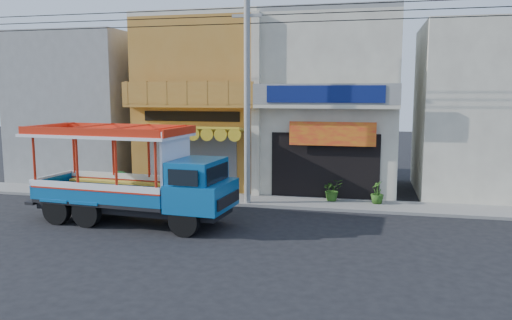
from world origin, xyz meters
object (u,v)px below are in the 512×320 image
(utility_pole, at_px, (251,82))
(potted_plant_c, at_px, (377,192))
(potted_plant_a, at_px, (332,190))
(green_sign, at_px, (121,184))
(songthaew_truck, at_px, (145,178))

(utility_pole, distance_m, potted_plant_c, 6.80)
(utility_pole, xyz_separation_m, potted_plant_a, (3.23, 1.13, -4.44))
(potted_plant_a, distance_m, potted_plant_c, 1.83)
(green_sign, height_order, potted_plant_c, green_sign)
(green_sign, distance_m, potted_plant_c, 11.27)
(songthaew_truck, bearing_deg, potted_plant_a, 37.88)
(utility_pole, distance_m, songthaew_truck, 5.78)
(utility_pole, bearing_deg, potted_plant_c, 11.10)
(green_sign, bearing_deg, utility_pole, -6.18)
(utility_pole, relative_size, songthaew_truck, 3.70)
(utility_pole, height_order, potted_plant_a, utility_pole)
(utility_pole, distance_m, potted_plant_a, 5.61)
(utility_pole, xyz_separation_m, green_sign, (-6.21, 0.67, -4.50))
(utility_pole, bearing_deg, songthaew_truck, -128.68)
(green_sign, distance_m, potted_plant_a, 9.46)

